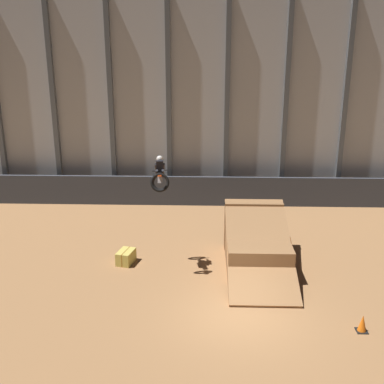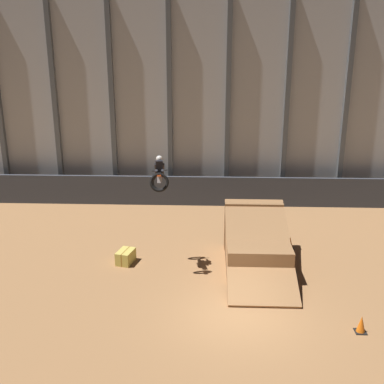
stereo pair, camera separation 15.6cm
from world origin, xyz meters
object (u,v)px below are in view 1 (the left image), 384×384
(dirt_ramp, at_px, (256,245))
(traffic_cone_near_ramp, at_px, (290,243))
(hay_bale_trackside, at_px, (126,257))
(traffic_cone_arena_edge, at_px, (362,324))
(rider_bike_solo, at_px, (160,177))

(dirt_ramp, height_order, traffic_cone_near_ramp, dirt_ramp)
(dirt_ramp, xyz_separation_m, traffic_cone_near_ramp, (1.72, 1.53, -0.52))
(dirt_ramp, xyz_separation_m, hay_bale_trackside, (-5.56, -0.23, -0.52))
(traffic_cone_arena_edge, xyz_separation_m, hay_bale_trackside, (-8.48, 4.70, -0.00))
(dirt_ramp, bearing_deg, rider_bike_solo, -172.35)
(traffic_cone_near_ramp, height_order, hay_bale_trackside, traffic_cone_near_ramp)
(rider_bike_solo, relative_size, traffic_cone_near_ramp, 3.00)
(dirt_ramp, relative_size, rider_bike_solo, 3.12)
(traffic_cone_arena_edge, bearing_deg, dirt_ramp, 120.64)
(traffic_cone_near_ramp, distance_m, traffic_cone_arena_edge, 6.57)
(hay_bale_trackside, bearing_deg, traffic_cone_near_ramp, 13.59)
(traffic_cone_near_ramp, xyz_separation_m, hay_bale_trackside, (-7.28, -1.76, -0.00))
(hay_bale_trackside, bearing_deg, traffic_cone_arena_edge, -29.00)
(traffic_cone_near_ramp, xyz_separation_m, traffic_cone_arena_edge, (1.20, -6.46, 0.00))
(traffic_cone_near_ramp, height_order, traffic_cone_arena_edge, same)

